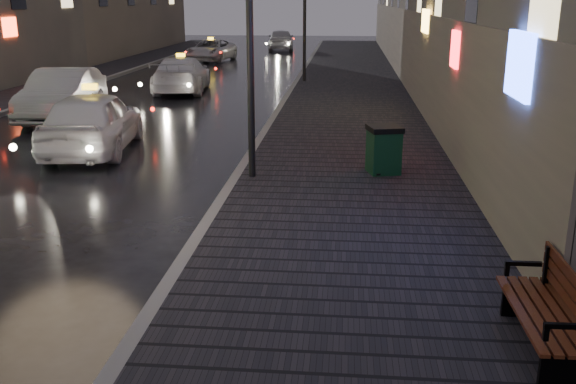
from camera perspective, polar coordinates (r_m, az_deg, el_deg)
name	(u,v)px	position (r m, az deg, el deg)	size (l,w,h in m)	color
ground	(29,316)	(8.48, -22.02, -10.20)	(120.00, 120.00, 0.00)	black
sidewalk	(350,86)	(27.88, 5.57, 9.37)	(4.60, 58.00, 0.15)	black
curb	(295,85)	(27.97, 0.58, 9.48)	(0.20, 58.00, 0.15)	slate
sidewalk_far	(66,82)	(30.54, -19.13, 9.19)	(2.40, 58.00, 0.15)	black
curb_far	(94,83)	(30.03, -16.83, 9.28)	(0.20, 58.00, 0.15)	slate
lamp_near	(249,8)	(12.79, -3.44, 15.99)	(0.36, 0.36, 5.28)	black
lamp_far	(305,2)	(28.71, 1.50, 16.49)	(0.36, 0.36, 5.28)	black
bench	(552,311)	(7.25, 22.41, -9.72)	(0.62, 1.74, 0.89)	black
trash_bin	(384,149)	(13.55, 8.51, 3.79)	(0.80, 0.80, 1.00)	#0D311C
taxi_near	(93,121)	(16.60, -16.97, 6.06)	(1.82, 4.53, 1.54)	white
car_left_mid	(62,94)	(21.58, -19.41, 8.19)	(1.64, 4.70, 1.55)	#A2A3AA
taxi_mid	(182,75)	(26.70, -9.44, 10.26)	(1.98, 4.87, 1.41)	silver
taxi_far	(211,50)	(39.96, -6.86, 12.40)	(2.12, 4.59, 1.27)	#B8B9BF
car_far	(281,40)	(47.93, -0.64, 13.39)	(1.79, 4.46, 1.52)	#A7A6AE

